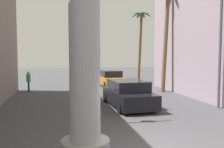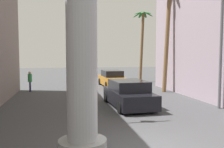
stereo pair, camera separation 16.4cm
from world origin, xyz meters
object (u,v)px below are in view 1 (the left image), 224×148
at_px(traffic_light_mast, 14,32).
at_px(car_far, 111,79).
at_px(street_lamp, 213,32).
at_px(car_lead, 128,94).
at_px(pedestrian_far_left, 28,80).
at_px(palm_tree_far_right, 140,36).
at_px(palm_tree_mid_right, 165,22).

height_order(traffic_light_mast, car_far, traffic_light_mast).
distance_m(street_lamp, car_far, 12.25).
bearing_deg(car_far, street_lamp, -72.10).
xyz_separation_m(traffic_light_mast, car_lead, (5.88, 2.46, -3.32)).
bearing_deg(car_far, pedestrian_far_left, -163.31).
relative_size(palm_tree_far_right, palm_tree_mid_right, 0.84).
bearing_deg(palm_tree_far_right, traffic_light_mast, -125.02).
height_order(car_lead, palm_tree_mid_right, palm_tree_mid_right).
distance_m(car_lead, pedestrian_far_left, 9.88).
relative_size(traffic_light_mast, pedestrian_far_left, 3.37).
bearing_deg(car_far, palm_tree_far_right, 40.21).
bearing_deg(car_lead, street_lamp, -18.31).
bearing_deg(pedestrian_far_left, car_lead, -48.90).
bearing_deg(palm_tree_far_right, street_lamp, -92.28).
relative_size(car_lead, pedestrian_far_left, 2.84).
bearing_deg(car_lead, pedestrian_far_left, 131.10).
xyz_separation_m(street_lamp, car_lead, (-4.51, 1.49, -3.57)).
xyz_separation_m(traffic_light_mast, pedestrian_far_left, (-0.61, 9.90, -3.07)).
distance_m(car_lead, car_far, 9.70).
xyz_separation_m(street_lamp, traffic_light_mast, (-10.39, -0.96, -0.25)).
bearing_deg(palm_tree_mid_right, traffic_light_mast, -143.48).
relative_size(car_lead, car_far, 1.03).
distance_m(traffic_light_mast, palm_tree_mid_right, 13.20).
relative_size(traffic_light_mast, palm_tree_mid_right, 0.60).
height_order(traffic_light_mast, palm_tree_far_right, palm_tree_far_right).
distance_m(palm_tree_mid_right, pedestrian_far_left, 12.31).
distance_m(traffic_light_mast, car_lead, 7.18).
relative_size(street_lamp, palm_tree_mid_right, 0.74).
bearing_deg(traffic_light_mast, street_lamp, 5.30).
bearing_deg(car_far, traffic_light_mast, -119.25).
height_order(palm_tree_mid_right, pedestrian_far_left, palm_tree_mid_right).
relative_size(street_lamp, car_lead, 1.46).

